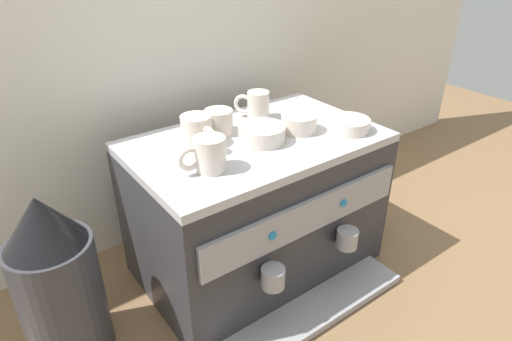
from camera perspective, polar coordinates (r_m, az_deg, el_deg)
name	(u,v)px	position (r m, az deg, el deg)	size (l,w,h in m)	color
ground_plane	(256,261)	(1.34, 0.00, -11.67)	(4.00, 4.00, 0.00)	brown
tiled_backsplash_wall	(190,81)	(1.37, -8.54, 11.41)	(2.80, 0.03, 0.94)	silver
espresso_machine	(257,206)	(1.22, 0.14, -4.61)	(0.64, 0.51, 0.40)	#2D2D33
ceramic_cup_0	(198,131)	(1.08, -7.55, 5.05)	(0.08, 0.12, 0.08)	beige
ceramic_cup_1	(257,105)	(1.23, 0.10, 8.40)	(0.08, 0.09, 0.08)	beige
ceramic_cup_2	(208,154)	(0.96, -6.17, 2.07)	(0.11, 0.07, 0.08)	beige
ceramic_cup_3	(218,122)	(1.14, -4.99, 6.23)	(0.11, 0.07, 0.06)	beige
ceramic_bowl_0	(262,134)	(1.10, 0.73, 4.71)	(0.12, 0.12, 0.04)	beige
ceramic_bowl_1	(299,123)	(1.16, 5.52, 6.07)	(0.09, 0.09, 0.04)	beige
ceramic_bowl_2	(348,125)	(1.19, 11.85, 5.79)	(0.11, 0.11, 0.03)	beige
coffee_grinder	(58,283)	(1.07, -24.23, -13.05)	(0.18, 0.18, 0.42)	#333338
milk_pitcher	(365,202)	(1.53, 13.84, -3.99)	(0.10, 0.10, 0.13)	#B7B7BC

